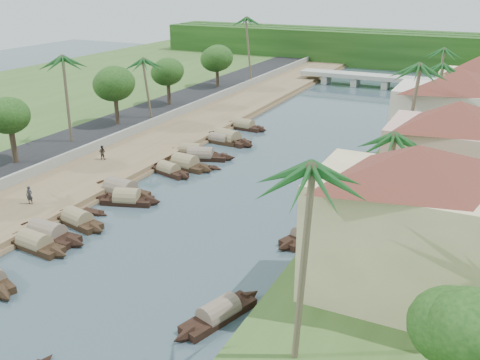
% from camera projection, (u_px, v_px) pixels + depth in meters
% --- Properties ---
extents(ground, '(220.00, 220.00, 0.00)m').
position_uv_depth(ground, '(173.00, 238.00, 45.00)').
color(ground, '#35474F').
rests_on(ground, ground).
extents(left_bank, '(10.00, 180.00, 0.80)m').
position_uv_depth(left_bank, '(151.00, 145.00, 68.15)').
color(left_bank, brown).
rests_on(left_bank, ground).
extents(right_bank, '(16.00, 180.00, 1.20)m').
position_uv_depth(right_bank, '(440.00, 189.00, 53.85)').
color(right_bank, '#345220').
rests_on(right_bank, ground).
extents(road, '(8.00, 180.00, 1.40)m').
position_uv_depth(road, '(98.00, 135.00, 71.49)').
color(road, black).
rests_on(road, ground).
extents(retaining_wall, '(0.40, 180.00, 1.10)m').
position_uv_depth(retaining_wall, '(124.00, 134.00, 69.51)').
color(retaining_wall, gray).
rests_on(retaining_wall, left_bank).
extents(treeline, '(120.00, 14.00, 8.00)m').
position_uv_depth(treeline, '(399.00, 49.00, 127.51)').
color(treeline, '#13330E').
rests_on(treeline, ground).
extents(bridge, '(28.00, 4.00, 2.40)m').
position_uv_depth(bridge, '(371.00, 78.00, 104.82)').
color(bridge, '#9B9D92').
rests_on(bridge, ground).
extents(building_near, '(14.85, 14.85, 10.20)m').
position_uv_depth(building_near, '(409.00, 222.00, 33.30)').
color(building_near, beige).
rests_on(building_near, right_bank).
extents(building_mid, '(14.11, 14.11, 9.70)m').
position_uv_depth(building_mid, '(452.00, 155.00, 46.41)').
color(building_mid, tan).
rests_on(building_mid, right_bank).
extents(building_far, '(15.59, 15.59, 10.20)m').
position_uv_depth(building_far, '(456.00, 115.00, 58.48)').
color(building_far, beige).
rests_on(building_far, right_bank).
extents(building_distant, '(12.62, 12.62, 9.20)m').
position_uv_depth(building_distant, '(476.00, 88.00, 75.05)').
color(building_distant, beige).
rests_on(building_distant, right_bank).
extents(sampan_2, '(7.70, 2.19, 2.03)m').
position_uv_depth(sampan_2, '(35.00, 244.00, 43.24)').
color(sampan_2, black).
rests_on(sampan_2, ground).
extents(sampan_3, '(8.43, 2.09, 2.26)m').
position_uv_depth(sampan_3, '(47.00, 234.00, 44.85)').
color(sampan_3, black).
rests_on(sampan_3, ground).
extents(sampan_4, '(7.38, 3.05, 2.07)m').
position_uv_depth(sampan_4, '(78.00, 220.00, 47.39)').
color(sampan_4, black).
rests_on(sampan_4, ground).
extents(sampan_5, '(7.10, 3.75, 2.22)m').
position_uv_depth(sampan_5, '(127.00, 199.00, 51.77)').
color(sampan_5, black).
rests_on(sampan_5, ground).
extents(sampan_6, '(8.66, 2.56, 2.51)m').
position_uv_depth(sampan_6, '(120.00, 191.00, 53.79)').
color(sampan_6, black).
rests_on(sampan_6, ground).
extents(sampan_7, '(7.01, 3.19, 1.88)m').
position_uv_depth(sampan_7, '(169.00, 170.00, 59.43)').
color(sampan_7, black).
rests_on(sampan_7, ground).
extents(sampan_8, '(8.00, 2.66, 2.41)m').
position_uv_depth(sampan_8, '(185.00, 164.00, 61.26)').
color(sampan_8, black).
rests_on(sampan_8, ground).
extents(sampan_9, '(8.77, 4.46, 2.20)m').
position_uv_depth(sampan_9, '(200.00, 156.00, 64.08)').
color(sampan_9, black).
rests_on(sampan_9, ground).
extents(sampan_10, '(7.30, 3.73, 2.01)m').
position_uv_depth(sampan_10, '(190.00, 151.00, 65.75)').
color(sampan_10, black).
rests_on(sampan_10, ground).
extents(sampan_11, '(9.33, 4.24, 2.57)m').
position_uv_depth(sampan_11, '(227.00, 139.00, 70.64)').
color(sampan_11, black).
rests_on(sampan_11, ground).
extents(sampan_12, '(7.46, 1.92, 1.81)m').
position_uv_depth(sampan_12, '(219.00, 140.00, 70.31)').
color(sampan_12, black).
rests_on(sampan_12, ground).
extents(sampan_13, '(7.74, 2.49, 2.10)m').
position_uv_depth(sampan_13, '(244.00, 126.00, 76.63)').
color(sampan_13, black).
rests_on(sampan_13, ground).
extents(sampan_14, '(3.75, 7.85, 1.93)m').
position_uv_depth(sampan_14, '(219.00, 314.00, 34.34)').
color(sampan_14, black).
rests_on(sampan_14, ground).
extents(sampan_15, '(4.14, 7.64, 2.06)m').
position_uv_depth(sampan_15, '(308.00, 234.00, 44.80)').
color(sampan_15, black).
rests_on(sampan_15, ground).
extents(sampan_16, '(2.74, 7.66, 1.89)m').
position_uv_depth(sampan_16, '(345.00, 171.00, 59.27)').
color(sampan_16, black).
rests_on(sampan_16, ground).
extents(canoe_1, '(5.19, 0.99, 0.83)m').
position_uv_depth(canoe_1, '(85.00, 211.00, 50.04)').
color(canoe_1, black).
rests_on(canoe_1, ground).
extents(canoe_2, '(6.06, 1.61, 0.87)m').
position_uv_depth(canoe_2, '(198.00, 167.00, 61.50)').
color(canoe_2, black).
rests_on(canoe_2, ground).
extents(palm_0, '(3.20, 3.20, 12.71)m').
position_uv_depth(palm_0, '(305.00, 171.00, 25.37)').
color(palm_0, brown).
rests_on(palm_0, ground).
extents(palm_1, '(3.20, 3.20, 9.76)m').
position_uv_depth(palm_1, '(392.00, 138.00, 40.48)').
color(palm_1, brown).
rests_on(palm_1, ground).
extents(palm_2, '(3.20, 3.20, 12.85)m').
position_uv_depth(palm_2, '(414.00, 68.00, 52.27)').
color(palm_2, brown).
rests_on(palm_2, ground).
extents(palm_3, '(3.20, 3.20, 10.64)m').
position_uv_depth(palm_3, '(442.00, 67.00, 66.27)').
color(palm_3, brown).
rests_on(palm_3, ground).
extents(palm_5, '(3.20, 3.20, 11.82)m').
position_uv_depth(palm_5, '(62.00, 60.00, 62.76)').
color(palm_5, brown).
rests_on(palm_5, ground).
extents(palm_6, '(3.20, 3.20, 9.77)m').
position_uv_depth(palm_6, '(147.00, 61.00, 74.49)').
color(palm_6, brown).
rests_on(palm_6, ground).
extents(palm_7, '(3.20, 3.20, 10.50)m').
position_uv_depth(palm_7, '(441.00, 51.00, 81.00)').
color(palm_7, brown).
rests_on(palm_7, ground).
extents(palm_8, '(3.20, 3.20, 13.30)m').
position_uv_depth(palm_8, '(250.00, 20.00, 98.87)').
color(palm_8, brown).
rests_on(palm_8, ground).
extents(tree_2, '(4.48, 4.48, 7.10)m').
position_uv_depth(tree_2, '(9.00, 117.00, 57.17)').
color(tree_2, '#4E3F2D').
rests_on(tree_2, ground).
extents(tree_3, '(5.43, 5.43, 7.81)m').
position_uv_depth(tree_3, '(114.00, 84.00, 72.08)').
color(tree_3, '#4E3F2D').
rests_on(tree_3, ground).
extents(tree_4, '(4.86, 4.86, 7.16)m').
position_uv_depth(tree_4, '(168.00, 72.00, 83.21)').
color(tree_4, '#4E3F2D').
rests_on(tree_4, ground).
extents(tree_5, '(5.49, 5.49, 7.35)m').
position_uv_depth(tree_5, '(217.00, 59.00, 96.91)').
color(tree_5, '#4E3F2D').
rests_on(tree_5, ground).
extents(tree_7, '(4.30, 4.30, 6.57)m').
position_uv_depth(tree_7, '(465.00, 330.00, 23.97)').
color(tree_7, '#4E3F2D').
rests_on(tree_7, ground).
extents(person_near, '(0.72, 0.57, 1.73)m').
position_uv_depth(person_near, '(29.00, 195.00, 49.49)').
color(person_near, '#26282E').
rests_on(person_near, left_bank).
extents(person_far, '(0.88, 0.73, 1.65)m').
position_uv_depth(person_far, '(102.00, 152.00, 61.54)').
color(person_far, '#2F2721').
rests_on(person_far, left_bank).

